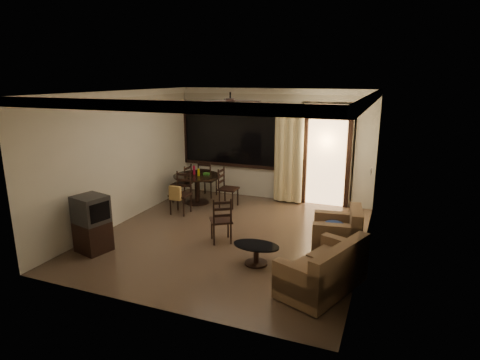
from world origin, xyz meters
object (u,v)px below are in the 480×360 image
at_px(dining_chair_east, 228,195).
at_px(side_chair, 221,228).
at_px(armchair, 339,235).
at_px(dining_chair_south, 180,201).
at_px(dining_table, 197,181).
at_px(dining_chair_north, 208,186).
at_px(tv_cabinet, 92,224).
at_px(dining_chair_west, 182,190).
at_px(sofa, 325,272).
at_px(coffee_table, 256,251).

height_order(dining_chair_east, side_chair, dining_chair_east).
distance_m(armchair, side_chair, 2.19).
bearing_deg(dining_chair_south, armchair, -13.49).
distance_m(dining_table, dining_chair_north, 0.67).
bearing_deg(tv_cabinet, dining_chair_west, 103.86).
bearing_deg(dining_chair_south, tv_cabinet, -101.31).
relative_size(sofa, coffee_table, 2.02).
bearing_deg(tv_cabinet, dining_chair_south, 93.61).
xyz_separation_m(sofa, armchair, (0.00, 1.41, 0.04)).
relative_size(dining_chair_south, armchair, 1.01).
relative_size(dining_table, armchair, 1.23).
bearing_deg(sofa, dining_chair_south, 170.17).
height_order(dining_chair_east, dining_chair_north, same).
distance_m(dining_chair_south, tv_cabinet, 2.42).
xyz_separation_m(dining_chair_west, dining_chair_north, (0.40, 0.63, 0.00)).
relative_size(dining_table, side_chair, 1.28).
bearing_deg(coffee_table, dining_chair_south, 144.16).
relative_size(sofa, side_chair, 1.79).
height_order(dining_chair_south, coffee_table, dining_chair_south).
bearing_deg(coffee_table, sofa, -20.00).
bearing_deg(dining_chair_north, tv_cabinet, 83.01).
relative_size(armchair, side_chair, 1.04).
xyz_separation_m(dining_chair_south, dining_chair_north, (-0.02, 1.47, -0.02)).
distance_m(dining_table, side_chair, 2.55).
xyz_separation_m(dining_chair_south, side_chair, (1.55, -1.14, -0.04)).
height_order(tv_cabinet, coffee_table, tv_cabinet).
bearing_deg(dining_table, sofa, -39.77).
xyz_separation_m(tv_cabinet, side_chair, (1.98, 1.23, -0.25)).
bearing_deg(armchair, dining_chair_south, 158.98).
distance_m(dining_table, dining_chair_west, 0.50).
height_order(dining_table, dining_chair_west, dining_chair_west).
relative_size(dining_chair_west, sofa, 0.59).
bearing_deg(armchair, side_chair, 179.74).
xyz_separation_m(dining_chair_west, dining_chair_south, (0.43, -0.84, 0.02)).
bearing_deg(dining_chair_west, side_chair, 43.93).
height_order(dining_chair_north, side_chair, dining_chair_north).
distance_m(dining_chair_north, tv_cabinet, 3.87).
bearing_deg(sofa, armchair, 111.27).
xyz_separation_m(dining_chair_east, dining_chair_north, (-0.85, 0.60, 0.00)).
xyz_separation_m(tv_cabinet, sofa, (4.15, 0.13, -0.22)).
bearing_deg(side_chair, dining_table, -85.07).
height_order(tv_cabinet, sofa, tv_cabinet).
bearing_deg(dining_chair_south, side_chair, -37.32).
xyz_separation_m(dining_chair_west, sofa, (4.14, -3.08, 0.02)).
distance_m(dining_chair_east, sofa, 4.24).
xyz_separation_m(armchair, side_chair, (-2.17, -0.31, -0.08)).
xyz_separation_m(dining_chair_south, coffee_table, (2.48, -1.79, -0.07)).
bearing_deg(dining_chair_east, side_chair, -161.12).
relative_size(dining_chair_north, coffee_table, 1.20).
xyz_separation_m(dining_chair_south, sofa, (3.71, -2.24, -0.00)).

